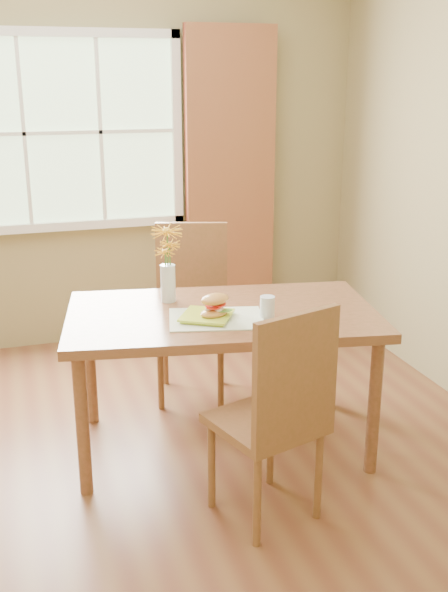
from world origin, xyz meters
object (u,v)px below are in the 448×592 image
croissant_sandwich (215,306)px  water_glass (267,308)px  chair_far (192,303)px  flower_vase (167,256)px  dining_table (222,326)px  chair_near (278,409)px

croissant_sandwich → water_glass: (0.25, -0.05, -0.02)m
chair_far → flower_vase: size_ratio=2.58×
dining_table → croissant_sandwich: croissant_sandwich is taller
croissant_sandwich → flower_vase: size_ratio=0.45×
chair_near → chair_far: chair_far is taller
chair_far → croissant_sandwich: (-0.10, -0.82, 0.25)m
dining_table → croissant_sandwich: bearing=-113.0°
dining_table → croissant_sandwich: (-0.07, -0.11, 0.15)m
dining_table → flower_vase: flower_vase is taller
water_glass → flower_vase: 0.59m
dining_table → water_glass: size_ratio=15.33×
chair_far → croissant_sandwich: 0.86m
chair_far → water_glass: (0.15, -0.86, 0.23)m
chair_far → flower_vase: 0.67m
chair_far → chair_near: bearing=-73.0°
chair_near → water_glass: 0.62m
chair_near → chair_far: size_ratio=0.96×
flower_vase → dining_table: bearing=-47.5°
chair_far → croissant_sandwich: chair_far is taller
chair_near → croissant_sandwich: (-0.10, 0.59, 0.27)m
dining_table → water_glass: (0.18, -0.16, 0.13)m
dining_table → flower_vase: 0.45m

